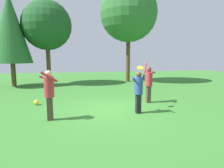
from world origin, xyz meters
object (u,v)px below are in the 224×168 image
(ball_yellow, at_px, (36,103))
(tree_far_left, at_px, (10,28))
(person_catcher, at_px, (139,89))
(person_thrower, at_px, (149,81))
(tree_left, at_px, (47,26))
(tree_right, at_px, (129,13))
(frisbee, at_px, (140,68))
(person_bystander, at_px, (49,91))

(ball_yellow, relative_size, tree_far_left, 0.03)
(person_catcher, bearing_deg, person_thrower, -10.07)
(ball_yellow, xyz_separation_m, tree_far_left, (-2.71, 6.23, 4.18))
(tree_far_left, bearing_deg, tree_left, 19.50)
(tree_right, bearing_deg, frisbee, -102.54)
(person_bystander, bearing_deg, ball_yellow, 97.96)
(frisbee, bearing_deg, person_thrower, 50.78)
(person_bystander, bearing_deg, person_thrower, 9.24)
(ball_yellow, distance_m, tree_far_left, 7.98)
(person_bystander, distance_m, tree_left, 10.17)
(person_bystander, xyz_separation_m, tree_right, (5.59, 9.69, 4.87))
(frisbee, bearing_deg, person_bystander, -166.93)
(frisbee, relative_size, tree_right, 0.04)
(person_thrower, distance_m, frisbee, 1.44)
(person_thrower, distance_m, tree_left, 10.12)
(person_catcher, distance_m, tree_left, 10.91)
(tree_far_left, relative_size, tree_left, 1.04)
(tree_far_left, height_order, tree_right, tree_right)
(tree_far_left, height_order, tree_left, tree_far_left)
(frisbee, distance_m, tree_far_left, 10.89)
(person_thrower, height_order, frisbee, person_thrower)
(ball_yellow, relative_size, tree_right, 0.03)
(ball_yellow, xyz_separation_m, tree_right, (6.49, 7.34, 5.81))
(person_bystander, bearing_deg, tree_far_left, 99.79)
(frisbee, height_order, tree_right, tree_right)
(person_thrower, bearing_deg, tree_left, -104.56)
(ball_yellow, bearing_deg, person_bystander, -68.97)
(tree_far_left, distance_m, tree_left, 2.62)
(frisbee, relative_size, tree_far_left, 0.04)
(person_thrower, height_order, person_catcher, person_thrower)
(person_thrower, height_order, tree_right, tree_right)
(person_bystander, height_order, ball_yellow, person_bystander)
(person_catcher, relative_size, tree_right, 0.20)
(tree_far_left, bearing_deg, person_thrower, -40.10)
(tree_right, bearing_deg, ball_yellow, -131.50)
(person_thrower, xyz_separation_m, tree_far_left, (-8.03, 6.76, 3.25))
(tree_left, relative_size, tree_right, 0.79)
(tree_far_left, bearing_deg, tree_right, 6.88)
(person_thrower, height_order, person_bystander, person_thrower)
(tree_left, xyz_separation_m, tree_right, (6.76, 0.25, 1.27))
(person_catcher, relative_size, ball_yellow, 6.96)
(frisbee, distance_m, tree_left, 10.26)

